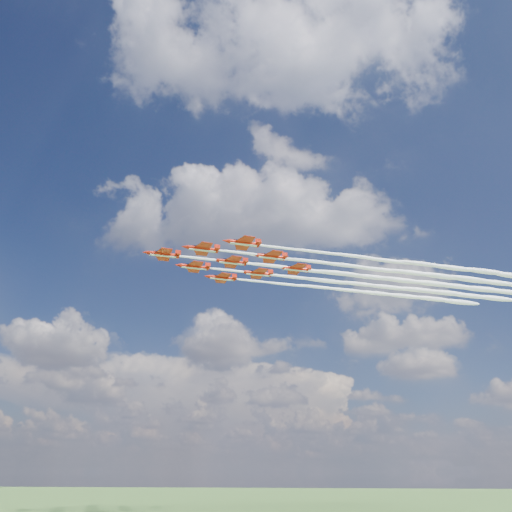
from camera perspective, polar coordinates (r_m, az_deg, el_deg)
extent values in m
cylinder|color=red|center=(160.89, -10.56, 0.19)|extent=(8.61, 4.77, 1.22)
cone|color=red|center=(160.59, -12.53, 0.41)|extent=(2.53, 2.03, 1.22)
cone|color=red|center=(161.35, -8.72, -0.01)|extent=(1.98, 1.70, 1.11)
ellipsoid|color=black|center=(160.94, -11.33, 0.44)|extent=(2.52, 1.87, 0.80)
cube|color=red|center=(160.91, -10.37, 0.15)|extent=(7.45, 10.78, 0.16)
cube|color=red|center=(161.27, -8.99, 0.02)|extent=(3.07, 4.29, 0.13)
cube|color=red|center=(161.69, -8.89, 0.33)|extent=(1.68, 0.87, 2.00)
cube|color=white|center=(160.67, -10.57, 0.01)|extent=(8.01, 4.34, 0.13)
cylinder|color=red|center=(155.15, -6.16, 0.83)|extent=(8.61, 4.77, 1.22)
cone|color=red|center=(154.43, -8.18, 1.06)|extent=(2.53, 2.03, 1.22)
cone|color=red|center=(156.00, -4.27, 0.61)|extent=(1.98, 1.70, 1.11)
ellipsoid|color=black|center=(155.04, -6.96, 1.09)|extent=(2.52, 1.87, 0.80)
cube|color=red|center=(155.20, -5.96, 0.79)|extent=(7.45, 10.78, 0.16)
cube|color=red|center=(155.86, -4.55, 0.65)|extent=(3.07, 4.29, 0.13)
cube|color=red|center=(156.31, -4.46, 0.97)|extent=(1.68, 0.87, 2.00)
cube|color=white|center=(154.92, -6.16, 0.64)|extent=(8.01, 4.34, 0.13)
cylinder|color=red|center=(169.07, -7.09, -1.23)|extent=(8.61, 4.77, 1.22)
cone|color=red|center=(168.41, -8.95, -1.02)|extent=(2.53, 2.03, 1.22)
cone|color=red|center=(169.85, -5.35, -1.41)|extent=(1.98, 1.70, 1.11)
ellipsoid|color=black|center=(168.97, -7.82, -0.99)|extent=(2.52, 1.87, 0.80)
cube|color=red|center=(169.12, -6.90, -1.26)|extent=(7.45, 10.78, 0.16)
cube|color=red|center=(169.72, -5.61, -1.39)|extent=(3.07, 4.29, 0.13)
cube|color=red|center=(170.13, -5.52, -1.08)|extent=(1.68, 0.87, 2.00)
cube|color=white|center=(168.86, -7.09, -1.40)|extent=(8.01, 4.34, 0.13)
cylinder|color=red|center=(150.40, -1.44, 1.50)|extent=(8.61, 4.77, 1.22)
cone|color=red|center=(149.25, -3.51, 1.75)|extent=(2.53, 2.03, 1.22)
cone|color=red|center=(151.67, 0.47, 1.28)|extent=(1.98, 1.70, 1.11)
ellipsoid|color=black|center=(150.13, -2.26, 1.78)|extent=(2.52, 1.87, 0.80)
cube|color=red|center=(150.51, -1.24, 1.46)|extent=(7.45, 10.78, 0.16)
cube|color=red|center=(151.47, 0.18, 1.31)|extent=(3.07, 4.29, 0.13)
cube|color=red|center=(151.95, 0.26, 1.64)|extent=(1.68, 0.87, 2.00)
cube|color=white|center=(150.17, -1.45, 1.31)|extent=(8.01, 4.34, 0.13)
cylinder|color=red|center=(164.01, -2.80, -0.67)|extent=(8.61, 4.77, 1.22)
cone|color=red|center=(162.96, -4.70, -0.46)|extent=(2.53, 2.03, 1.22)
cone|color=red|center=(165.17, -1.03, -0.86)|extent=(1.98, 1.70, 1.11)
ellipsoid|color=black|center=(163.76, -3.55, -0.42)|extent=(2.52, 1.87, 0.80)
cube|color=red|center=(164.11, -2.61, -0.71)|extent=(7.45, 10.78, 0.16)
cube|color=red|center=(164.99, -1.29, -0.83)|extent=(3.07, 4.29, 0.13)
cube|color=red|center=(165.43, -1.22, -0.52)|extent=(1.68, 0.87, 2.00)
cube|color=white|center=(163.80, -2.80, -0.85)|extent=(8.01, 4.34, 0.13)
cylinder|color=red|center=(177.90, -3.94, -2.50)|extent=(8.61, 4.77, 1.22)
cone|color=red|center=(176.93, -5.70, -2.32)|extent=(2.53, 2.03, 1.22)
cone|color=red|center=(178.97, -2.31, -2.67)|extent=(1.98, 1.70, 1.11)
ellipsoid|color=black|center=(177.67, -4.64, -2.28)|extent=(2.52, 1.87, 0.80)
cube|color=red|center=(177.99, -3.77, -2.54)|extent=(7.45, 10.78, 0.16)
cube|color=red|center=(178.80, -2.55, -2.65)|extent=(3.07, 4.29, 0.13)
cube|color=red|center=(179.20, -2.47, -2.35)|extent=(1.68, 0.87, 2.00)
cube|color=white|center=(177.70, -3.95, -2.67)|extent=(8.01, 4.34, 0.13)
cylinder|color=red|center=(159.95, 1.74, -0.07)|extent=(8.61, 4.77, 1.22)
cone|color=red|center=(158.48, -0.18, 0.15)|extent=(2.53, 2.03, 1.22)
cone|color=red|center=(161.50, 3.50, -0.28)|extent=(1.98, 1.70, 1.11)
ellipsoid|color=black|center=(159.54, 0.97, 0.18)|extent=(2.52, 1.87, 0.80)
cube|color=red|center=(160.09, 1.93, -0.11)|extent=(7.45, 10.78, 0.16)
cube|color=red|center=(161.26, 3.24, -0.25)|extent=(3.07, 4.29, 0.13)
cube|color=red|center=(161.72, 3.31, 0.07)|extent=(1.68, 0.87, 2.00)
cube|color=white|center=(159.73, 1.74, -0.26)|extent=(8.01, 4.34, 0.13)
cylinder|color=red|center=(173.49, 0.21, -2.00)|extent=(8.61, 4.77, 1.22)
cone|color=red|center=(172.13, -1.57, -1.82)|extent=(2.53, 2.03, 1.22)
cone|color=red|center=(174.92, 1.85, -2.17)|extent=(1.98, 1.70, 1.11)
ellipsoid|color=black|center=(173.11, -0.50, -1.78)|extent=(2.52, 1.87, 0.80)
cube|color=red|center=(173.61, 0.39, -2.04)|extent=(7.45, 10.78, 0.16)
cube|color=red|center=(174.69, 1.61, -2.15)|extent=(3.07, 4.29, 0.13)
cube|color=red|center=(175.12, 1.68, -1.85)|extent=(1.68, 0.87, 2.00)
cube|color=white|center=(173.28, 0.21, -2.17)|extent=(8.01, 4.34, 0.13)
cylinder|color=red|center=(170.04, 4.55, -1.47)|extent=(8.61, 4.77, 1.22)
cone|color=red|center=(168.29, 2.77, -1.28)|extent=(2.53, 2.03, 1.22)
cone|color=red|center=(171.84, 6.18, -1.64)|extent=(1.98, 1.70, 1.11)
ellipsoid|color=black|center=(169.51, 3.84, -1.24)|extent=(2.52, 1.87, 0.80)
cube|color=red|center=(170.21, 4.73, -1.51)|extent=(7.45, 10.78, 0.16)
cube|color=red|center=(171.56, 5.94, -1.62)|extent=(3.07, 4.29, 0.13)
cube|color=red|center=(172.01, 6.00, -1.32)|extent=(1.68, 0.87, 2.00)
cube|color=white|center=(169.84, 4.56, -1.64)|extent=(8.01, 4.34, 0.13)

